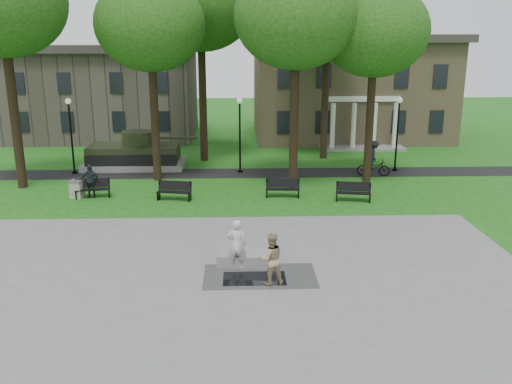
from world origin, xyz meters
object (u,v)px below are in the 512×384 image
Objects in this scene: friend_watching at (271,259)px; cyclist at (374,162)px; park_bench_0 at (93,188)px; concrete_block at (248,258)px; trash_bin at (77,189)px; skateboarder at (237,244)px.

friend_watching is 0.84× the size of cyclist.
cyclist is 16.74m from park_bench_0.
park_bench_0 is at bearing -64.27° from friend_watching.
park_bench_0 is at bearing 130.74° from concrete_block.
trash_bin is (-17.02, -4.33, -0.42)m from cyclist.
cyclist reaches higher than park_bench_0.
skateboarder reaches higher than concrete_block.
skateboarder is 12.46m from park_bench_0.
cyclist is 2.30× the size of trash_bin.
cyclist reaches higher than trash_bin.
skateboarder is 16.42m from cyclist.
cyclist is at bearing 14.27° from trash_bin.
cyclist is 1.20× the size of park_bench_0.
trash_bin reaches higher than concrete_block.
skateboarder is at bearing -135.48° from concrete_block.
friend_watching is 1.00× the size of park_bench_0.
trash_bin is (-8.93, 9.34, 0.24)m from concrete_block.
friend_watching reaches higher than trash_bin.
friend_watching is 17.07m from cyclist.
concrete_block is at bearing -46.27° from trash_bin.
concrete_block is 0.91m from skateboarder.
skateboarder is at bearing -60.54° from park_bench_0.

